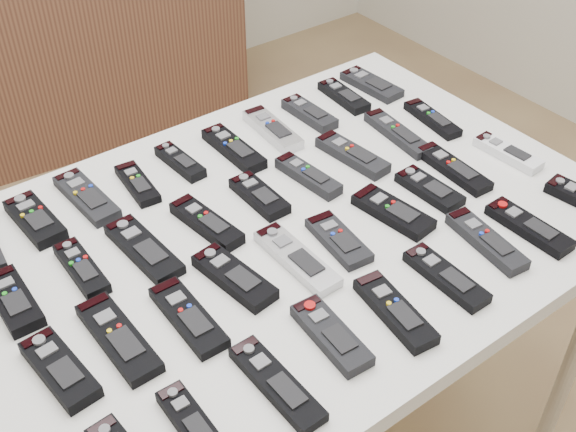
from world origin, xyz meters
TOP-DOWN VIEW (x-y plane):
  - table at (0.04, 0.02)m, footprint 1.25×0.88m
  - sideboard at (0.07, 1.78)m, footprint 1.80×0.54m
  - remote_1 at (-0.36, 0.32)m, footprint 0.07×0.16m
  - remote_2 at (-0.25, 0.33)m, footprint 0.07×0.19m
  - remote_3 at (-0.14, 0.30)m, footprint 0.06×0.15m
  - remote_4 at (-0.03, 0.32)m, footprint 0.05×0.14m
  - remote_5 at (0.09, 0.29)m, footprint 0.05×0.18m
  - remote_6 at (0.20, 0.30)m, footprint 0.06×0.18m
  - remote_7 at (0.31, 0.31)m, footprint 0.05×0.16m
  - remote_8 at (0.43, 0.32)m, footprint 0.06×0.16m
  - remote_9 at (0.52, 0.32)m, footprint 0.07×0.17m
  - remote_10 at (-0.47, 0.13)m, footprint 0.06×0.16m
  - remote_11 at (-0.34, 0.14)m, footprint 0.05×0.16m
  - remote_12 at (-0.23, 0.12)m, footprint 0.07×0.19m
  - remote_13 at (-0.10, 0.11)m, footprint 0.07×0.18m
  - remote_14 at (0.04, 0.12)m, footprint 0.05×0.15m
  - remote_15 at (0.16, 0.11)m, footprint 0.06×0.17m
  - remote_16 at (0.28, 0.11)m, footprint 0.07×0.18m
  - remote_17 at (0.42, 0.12)m, footprint 0.06×0.20m
  - remote_18 at (0.53, 0.12)m, footprint 0.06×0.17m
  - remote_19 at (-0.46, -0.06)m, footprint 0.07×0.17m
  - remote_20 at (-0.36, -0.05)m, footprint 0.06×0.20m
  - remote_21 at (-0.25, -0.08)m, footprint 0.06×0.18m
  - remote_22 at (-0.13, -0.05)m, footprint 0.08×0.18m
  - remote_23 at (-0.02, -0.07)m, footprint 0.06×0.20m
  - remote_24 at (0.08, -0.08)m, footprint 0.07×0.16m
  - remote_25 at (0.22, -0.08)m, footprint 0.08×0.17m
  - remote_26 at (0.33, -0.07)m, footprint 0.06×0.15m
  - remote_27 at (0.42, -0.05)m, footprint 0.06×0.19m
  - remote_28 at (0.56, -0.08)m, footprint 0.05×0.16m
  - remote_30 at (-0.35, -0.26)m, footprint 0.05×0.15m
  - remote_31 at (-0.21, -0.28)m, footprint 0.05×0.19m
  - remote_32 at (-0.08, -0.25)m, footprint 0.07×0.17m
  - remote_33 at (0.04, -0.28)m, footprint 0.07×0.18m
  - remote_34 at (0.17, -0.27)m, footprint 0.05×0.17m
  - remote_35 at (0.30, -0.25)m, footprint 0.07×0.19m
  - remote_36 at (0.39, -0.27)m, footprint 0.06×0.18m

SIDE VIEW (x-z plane):
  - sideboard at x=0.07m, z-range 0.00..0.89m
  - table at x=0.04m, z-range 0.33..1.11m
  - remote_3 at x=-0.14m, z-range 0.78..0.80m
  - remote_18 at x=0.53m, z-range 0.78..0.80m
  - remote_24 at x=0.08m, z-range 0.78..0.80m
  - remote_9 at x=0.52m, z-range 0.78..0.80m
  - remote_2 at x=-0.25m, z-range 0.78..0.80m
  - remote_8 at x=0.43m, z-range 0.78..0.80m
  - remote_12 at x=-0.23m, z-range 0.78..0.80m
  - remote_27 at x=0.42m, z-range 0.78..0.80m
  - remote_21 at x=-0.25m, z-range 0.78..0.80m
  - remote_23 at x=-0.02m, z-range 0.78..0.80m
  - remote_26 at x=0.33m, z-range 0.78..0.80m
  - remote_31 at x=-0.21m, z-range 0.78..0.80m
  - remote_28 at x=0.56m, z-range 0.78..0.80m
  - remote_17 at x=0.42m, z-range 0.78..0.80m
  - remote_4 at x=-0.03m, z-range 0.78..0.80m
  - remote_34 at x=0.17m, z-range 0.78..0.80m
  - remote_11 at x=-0.34m, z-range 0.78..0.80m
  - remote_20 at x=-0.36m, z-range 0.78..0.80m
  - remote_36 at x=0.39m, z-range 0.78..0.80m
  - remote_14 at x=0.04m, z-range 0.78..0.80m
  - remote_30 at x=-0.35m, z-range 0.78..0.80m
  - remote_25 at x=0.22m, z-range 0.78..0.80m
  - remote_5 at x=0.09m, z-range 0.78..0.80m
  - remote_1 at x=-0.36m, z-range 0.78..0.80m
  - remote_7 at x=0.31m, z-range 0.78..0.80m
  - remote_6 at x=0.20m, z-range 0.78..0.80m
  - remote_35 at x=0.30m, z-range 0.78..0.80m
  - remote_33 at x=0.04m, z-range 0.78..0.80m
  - remote_10 at x=-0.47m, z-range 0.78..0.80m
  - remote_16 at x=0.28m, z-range 0.78..0.80m
  - remote_32 at x=-0.08m, z-range 0.78..0.80m
  - remote_22 at x=-0.13m, z-range 0.78..0.80m
  - remote_13 at x=-0.10m, z-range 0.78..0.80m
  - remote_15 at x=0.16m, z-range 0.78..0.80m
  - remote_19 at x=-0.46m, z-range 0.78..0.80m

